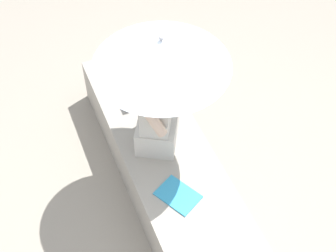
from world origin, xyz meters
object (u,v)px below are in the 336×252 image
at_px(parasol, 161,53).
at_px(magazine, 178,195).
at_px(tote_bag_canvas, 142,80).
at_px(person_seated, 157,105).

relative_size(parasol, magazine, 3.60).
bearing_deg(magazine, tote_bag_canvas, 145.17).
relative_size(parasol, tote_bag_canvas, 3.36).
relative_size(person_seated, tote_bag_canvas, 2.99).
bearing_deg(tote_bag_canvas, parasol, -4.57).
xyz_separation_m(person_seated, magazine, (0.50, -0.05, -0.38)).
distance_m(person_seated, tote_bag_canvas, 0.56).
relative_size(person_seated, magazine, 3.21).
height_order(person_seated, parasol, parasol).
xyz_separation_m(person_seated, parasol, (0.04, 0.03, 0.49)).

